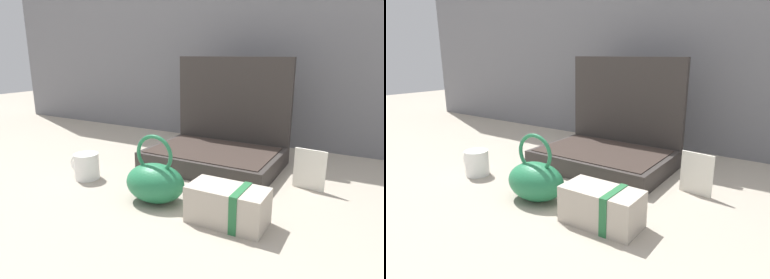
# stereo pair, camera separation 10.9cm
# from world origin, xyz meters

# --- Properties ---
(ground_plane) EXTENTS (6.00, 6.00, 0.00)m
(ground_plane) POSITION_xyz_m (0.00, 0.00, 0.00)
(ground_plane) COLOR #9E9384
(open_suitcase) EXTENTS (0.48, 0.35, 0.41)m
(open_suitcase) POSITION_xyz_m (0.01, 0.18, 0.09)
(open_suitcase) COLOR #332D2B
(open_suitcase) RESTS_ON ground_plane
(teal_pouch_handbag) EXTENTS (0.19, 0.14, 0.20)m
(teal_pouch_handbag) POSITION_xyz_m (-0.01, -0.22, 0.06)
(teal_pouch_handbag) COLOR #237247
(teal_pouch_handbag) RESTS_ON ground_plane
(cream_toiletry_bag) EXTENTS (0.20, 0.11, 0.10)m
(cream_toiletry_bag) POSITION_xyz_m (0.23, -0.23, 0.05)
(cream_toiletry_bag) COLOR #B2A899
(cream_toiletry_bag) RESTS_ON ground_plane
(coffee_mug) EXTENTS (0.12, 0.08, 0.09)m
(coffee_mug) POSITION_xyz_m (-0.32, -0.18, 0.04)
(coffee_mug) COLOR white
(coffee_mug) RESTS_ON ground_plane
(info_card_left) EXTENTS (0.10, 0.02, 0.13)m
(info_card_left) POSITION_xyz_m (0.37, 0.09, 0.07)
(info_card_left) COLOR white
(info_card_left) RESTS_ON ground_plane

